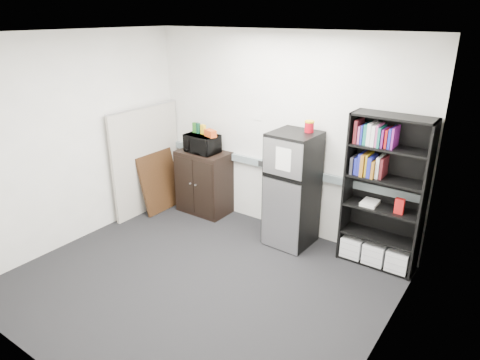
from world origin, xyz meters
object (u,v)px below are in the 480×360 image
(cabinet, at_px, (204,182))
(refrigerator, at_px, (292,190))
(bookshelf, at_px, (384,195))
(microwave, at_px, (202,143))
(cubicle_partition, at_px, (147,160))

(cabinet, relative_size, refrigerator, 0.64)
(bookshelf, height_order, cabinet, bookshelf)
(microwave, height_order, refrigerator, refrigerator)
(cubicle_partition, distance_m, refrigerator, 2.33)
(bookshelf, height_order, refrigerator, bookshelf)
(cabinet, relative_size, microwave, 1.99)
(cubicle_partition, bearing_deg, microwave, 28.10)
(bookshelf, relative_size, cubicle_partition, 1.14)
(bookshelf, relative_size, cabinet, 1.92)
(cabinet, xyz_separation_m, refrigerator, (1.55, -0.08, 0.27))
(refrigerator, bearing_deg, cabinet, 179.09)
(bookshelf, height_order, microwave, bookshelf)
(cabinet, height_order, microwave, microwave)
(bookshelf, distance_m, microwave, 2.68)
(cabinet, bearing_deg, cubicle_partition, -150.98)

